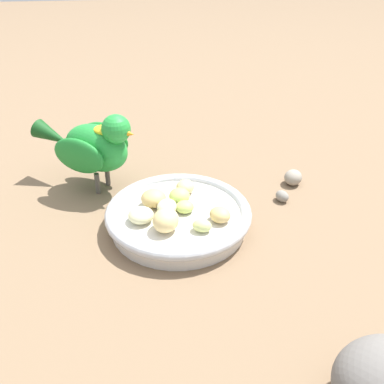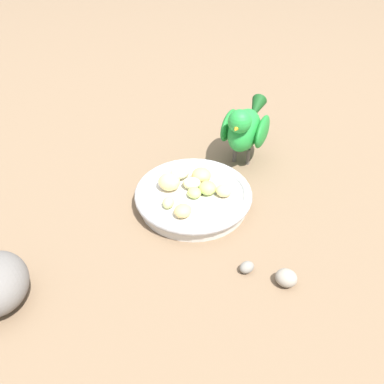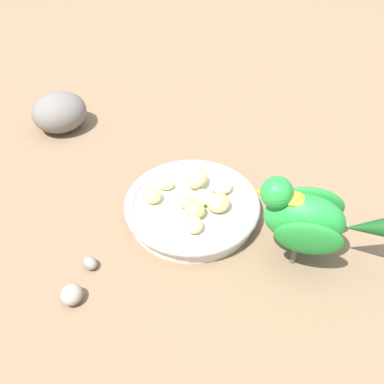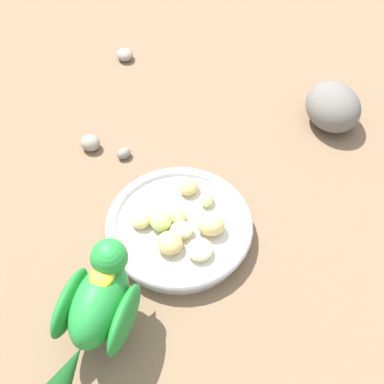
% 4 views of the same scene
% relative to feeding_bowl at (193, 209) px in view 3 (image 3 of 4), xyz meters
% --- Properties ---
extents(ground_plane, '(4.00, 4.00, 0.00)m').
position_rel_feeding_bowl_xyz_m(ground_plane, '(0.01, -0.00, -0.02)').
color(ground_plane, '#7A6047').
extents(feeding_bowl, '(0.20, 0.20, 0.03)m').
position_rel_feeding_bowl_xyz_m(feeding_bowl, '(0.00, 0.00, 0.00)').
color(feeding_bowl, beige).
rests_on(feeding_bowl, ground_plane).
extents(apple_piece_0, '(0.04, 0.04, 0.02)m').
position_rel_feeding_bowl_xyz_m(apple_piece_0, '(0.00, 0.02, 0.02)').
color(apple_piece_0, '#B2CC66').
rests_on(apple_piece_0, feeding_bowl).
extents(apple_piece_1, '(0.03, 0.04, 0.02)m').
position_rel_feeding_bowl_xyz_m(apple_piece_1, '(-0.02, -0.01, 0.02)').
color(apple_piece_1, beige).
rests_on(apple_piece_1, feeding_bowl).
extents(apple_piece_2, '(0.04, 0.04, 0.02)m').
position_rel_feeding_bowl_xyz_m(apple_piece_2, '(0.05, -0.03, 0.02)').
color(apple_piece_2, tan).
rests_on(apple_piece_2, feeding_bowl).
extents(apple_piece_3, '(0.04, 0.04, 0.02)m').
position_rel_feeding_bowl_xyz_m(apple_piece_3, '(-0.03, 0.02, 0.02)').
color(apple_piece_3, tan).
rests_on(apple_piece_3, feeding_bowl).
extents(apple_piece_4, '(0.04, 0.05, 0.03)m').
position_rel_feeding_bowl_xyz_m(apple_piece_4, '(-0.02, -0.04, 0.02)').
color(apple_piece_4, '#E5C67F').
rests_on(apple_piece_4, feeding_bowl).
extents(apple_piece_5, '(0.03, 0.03, 0.02)m').
position_rel_feeding_bowl_xyz_m(apple_piece_5, '(0.03, -0.05, 0.01)').
color(apple_piece_5, '#C6D17A').
rests_on(apple_piece_5, feeding_bowl).
extents(apple_piece_6, '(0.04, 0.04, 0.02)m').
position_rel_feeding_bowl_xyz_m(apple_piece_6, '(0.02, 0.05, 0.02)').
color(apple_piece_6, '#E5C67F').
rests_on(apple_piece_6, feeding_bowl).
extents(apple_piece_7, '(0.05, 0.05, 0.02)m').
position_rel_feeding_bowl_xyz_m(apple_piece_7, '(-0.05, -0.02, 0.02)').
color(apple_piece_7, beige).
rests_on(apple_piece_7, feeding_bowl).
extents(apple_piece_8, '(0.03, 0.02, 0.02)m').
position_rel_feeding_bowl_xyz_m(apple_piece_8, '(0.01, -0.00, 0.01)').
color(apple_piece_8, '#B2CC66').
rests_on(apple_piece_8, feeding_bowl).
extents(parrot, '(0.17, 0.13, 0.13)m').
position_rel_feeding_bowl_xyz_m(parrot, '(-0.11, 0.11, 0.06)').
color(parrot, '#59544C').
rests_on(parrot, ground_plane).
extents(rock_large, '(0.10, 0.09, 0.07)m').
position_rel_feeding_bowl_xyz_m(rock_large, '(0.15, -0.29, 0.02)').
color(rock_large, slate).
rests_on(rock_large, ground_plane).
extents(pebble_0, '(0.02, 0.03, 0.02)m').
position_rel_feeding_bowl_xyz_m(pebble_0, '(0.16, 0.04, -0.01)').
color(pebble_0, gray).
rests_on(pebble_0, ground_plane).
extents(pebble_1, '(0.04, 0.04, 0.02)m').
position_rel_feeding_bowl_xyz_m(pebble_1, '(0.19, 0.09, -0.00)').
color(pebble_1, gray).
rests_on(pebble_1, ground_plane).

